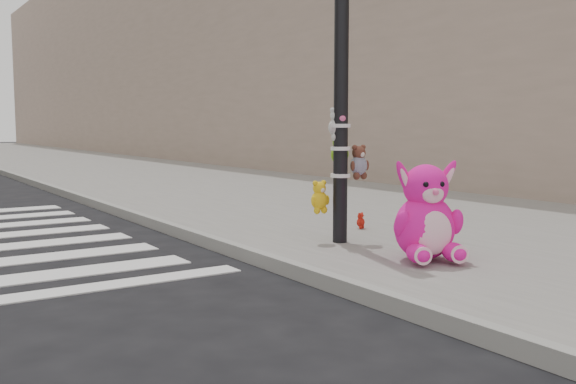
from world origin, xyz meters
TOP-DOWN VIEW (x-y plane):
  - ground at (0.00, 0.00)m, footprint 120.00×120.00m
  - sidewalk_near at (5.00, 10.00)m, footprint 7.00×80.00m
  - curb_edge at (1.55, 10.00)m, footprint 0.12×80.00m
  - bld_near at (10.50, 20.00)m, footprint 5.00×60.00m
  - signal_pole at (2.61, 1.81)m, footprint 0.68×0.49m
  - pink_bunny at (2.70, 0.57)m, footprint 0.82×0.89m
  - red_teddy at (3.40, 2.40)m, footprint 0.17×0.14m

SIDE VIEW (x-z plane):
  - ground at x=0.00m, z-range 0.00..0.00m
  - sidewalk_near at x=5.00m, z-range 0.00..0.14m
  - curb_edge at x=1.55m, z-range -0.01..0.15m
  - red_teddy at x=3.40m, z-range 0.14..0.35m
  - pink_bunny at x=2.70m, z-range 0.05..1.04m
  - signal_pole at x=2.61m, z-range -0.21..3.79m
  - bld_near at x=10.50m, z-range 0.00..10.00m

